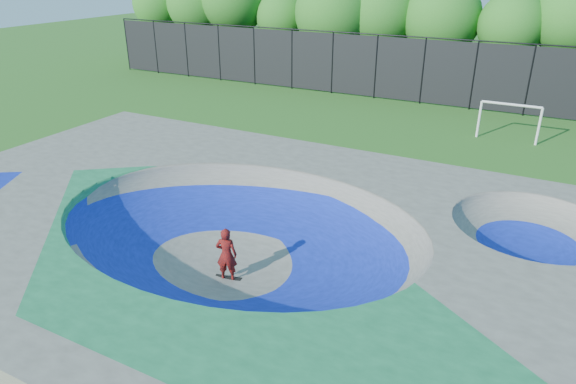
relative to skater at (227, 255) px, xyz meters
name	(u,v)px	position (x,y,z in m)	size (l,w,h in m)	color
ground	(240,262)	(-0.19, 0.90, -0.80)	(120.00, 120.00, 0.00)	#245A19
skate_deck	(239,240)	(-0.19, 0.90, -0.05)	(22.00, 14.00, 1.50)	gray
skater	(227,255)	(0.00, 0.00, 0.00)	(0.59, 0.38, 1.61)	#B7140E
skateboard	(228,279)	(0.00, 0.00, -0.78)	(0.78, 0.22, 0.05)	black
soccer_goal	(510,115)	(5.45, 16.58, 0.50)	(2.87, 0.12, 1.89)	silver
fence	(423,70)	(-0.19, 21.90, 1.29)	(48.09, 0.09, 4.04)	black
treeline	(413,14)	(-2.42, 26.77, 4.05)	(52.15, 7.10, 8.28)	#4A3125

